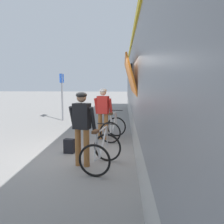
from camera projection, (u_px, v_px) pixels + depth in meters
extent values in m
plane|color=gray|center=(87.00, 158.00, 6.25)|extent=(80.00, 80.00, 0.00)
cube|color=slate|center=(183.00, 73.00, 7.19)|extent=(3.00, 21.87, 2.70)
cube|color=#B7B7B2|center=(181.00, 131.00, 7.42)|extent=(2.97, 21.87, 0.90)
cube|color=orange|center=(133.00, 88.00, 7.04)|extent=(0.50, 3.98, 1.65)
cube|color=yellow|center=(133.00, 34.00, 7.11)|extent=(0.04, 21.43, 0.20)
cube|color=black|center=(131.00, 75.00, 9.15)|extent=(0.04, 1.10, 0.80)
ellipsoid|color=slate|center=(185.00, 23.00, 7.00)|extent=(2.85, 21.43, 0.36)
cylinder|color=#935B2D|center=(78.00, 147.00, 5.64)|extent=(0.14, 0.14, 0.90)
cylinder|color=#935B2D|center=(87.00, 148.00, 5.58)|extent=(0.14, 0.14, 0.90)
cube|color=black|center=(82.00, 116.00, 5.51)|extent=(0.43, 0.33, 0.60)
cylinder|color=black|center=(73.00, 117.00, 5.64)|extent=(0.15, 0.27, 0.56)
cylinder|color=black|center=(93.00, 119.00, 5.48)|extent=(0.15, 0.27, 0.56)
sphere|color=#9E7051|center=(81.00, 98.00, 5.46)|extent=(0.22, 0.22, 0.22)
ellipsoid|color=black|center=(81.00, 95.00, 5.45)|extent=(0.32, 0.33, 0.14)
cylinder|color=#935B2D|center=(100.00, 126.00, 8.26)|extent=(0.14, 0.14, 0.90)
cylinder|color=#935B2D|center=(106.00, 127.00, 8.19)|extent=(0.14, 0.14, 0.90)
cube|color=red|center=(103.00, 105.00, 8.13)|extent=(0.43, 0.32, 0.60)
cylinder|color=red|center=(96.00, 106.00, 8.25)|extent=(0.15, 0.27, 0.56)
cylinder|color=red|center=(111.00, 106.00, 8.10)|extent=(0.15, 0.27, 0.56)
sphere|color=beige|center=(103.00, 92.00, 8.07)|extent=(0.22, 0.22, 0.22)
ellipsoid|color=white|center=(103.00, 91.00, 8.06)|extent=(0.31, 0.33, 0.14)
torus|color=black|center=(107.00, 147.00, 5.96)|extent=(0.71, 0.19, 0.71)
torus|color=black|center=(94.00, 161.00, 4.98)|extent=(0.71, 0.19, 0.71)
cylinder|color=silver|center=(103.00, 141.00, 5.58)|extent=(0.17, 0.64, 0.63)
cylinder|color=silver|center=(102.00, 130.00, 5.43)|extent=(0.21, 0.84, 0.04)
cylinder|color=silver|center=(98.00, 146.00, 5.17)|extent=(0.09, 0.28, 0.62)
cylinder|color=silver|center=(97.00, 159.00, 5.15)|extent=(0.10, 0.36, 0.08)
cylinder|color=silver|center=(95.00, 147.00, 5.00)|extent=(0.05, 0.15, 0.56)
cylinder|color=silver|center=(107.00, 137.00, 5.90)|extent=(0.05, 0.09, 0.55)
cylinder|color=black|center=(107.00, 124.00, 5.83)|extent=(0.48, 0.12, 0.02)
cube|color=#4C2D19|center=(96.00, 132.00, 4.98)|extent=(0.15, 0.26, 0.06)
torus|color=black|center=(116.00, 127.00, 8.67)|extent=(0.71, 0.17, 0.71)
torus|color=black|center=(110.00, 133.00, 7.68)|extent=(0.71, 0.17, 0.71)
cylinder|color=white|center=(114.00, 122.00, 8.29)|extent=(0.15, 0.64, 0.63)
cylinder|color=white|center=(114.00, 114.00, 8.13)|extent=(0.18, 0.84, 0.04)
cylinder|color=white|center=(112.00, 124.00, 7.88)|extent=(0.09, 0.28, 0.62)
cylinder|color=white|center=(111.00, 132.00, 7.85)|extent=(0.09, 0.36, 0.08)
cylinder|color=white|center=(111.00, 124.00, 7.70)|extent=(0.05, 0.15, 0.56)
cylinder|color=white|center=(116.00, 119.00, 8.61)|extent=(0.05, 0.09, 0.55)
cylinder|color=black|center=(116.00, 110.00, 8.54)|extent=(0.48, 0.10, 0.02)
cube|color=#4C2D19|center=(111.00, 114.00, 7.69)|extent=(0.14, 0.25, 0.06)
cube|color=black|center=(69.00, 146.00, 6.65)|extent=(0.31, 0.23, 0.40)
cylinder|color=#595B60|center=(62.00, 97.00, 12.06)|extent=(0.08, 0.08, 2.40)
cube|color=#193F99|center=(62.00, 78.00, 11.93)|extent=(0.04, 0.70, 0.44)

